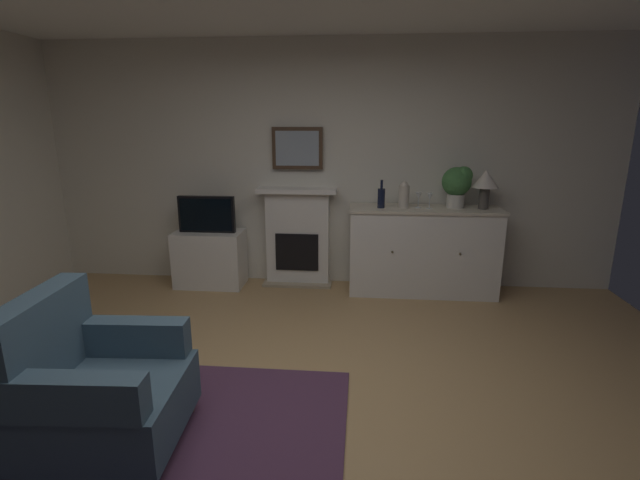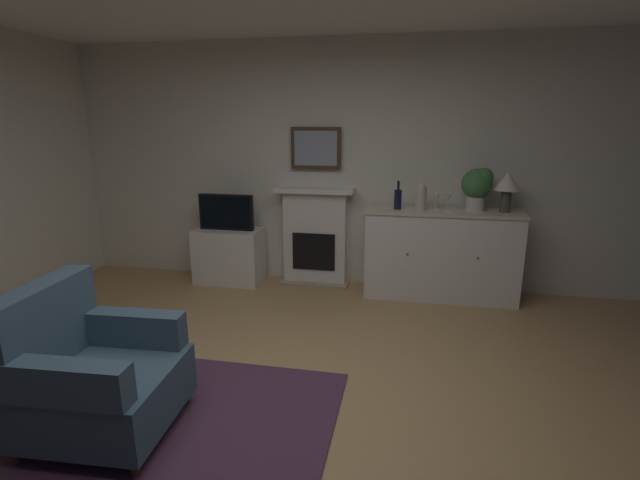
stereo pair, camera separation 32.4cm
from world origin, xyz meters
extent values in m
cube|color=tan|center=(0.00, 0.00, -0.05)|extent=(6.31, 5.36, 0.10)
cube|color=silver|center=(0.00, 2.65, 1.33)|extent=(6.31, 0.06, 2.66)
cube|color=#4C2D47|center=(-0.79, -0.40, 0.01)|extent=(2.28, 1.98, 0.02)
cube|color=white|center=(-0.30, 2.53, 0.53)|extent=(0.70, 0.18, 1.05)
cube|color=tan|center=(-0.30, 2.43, 0.01)|extent=(0.77, 0.20, 0.03)
cube|color=black|center=(-0.30, 2.43, 0.39)|extent=(0.48, 0.02, 0.42)
cube|color=white|center=(-0.30, 2.50, 1.07)|extent=(0.87, 0.27, 0.05)
cube|color=#473323|center=(-0.30, 2.57, 1.52)|extent=(0.55, 0.03, 0.45)
cube|color=#8C99A8|center=(-0.30, 2.55, 1.52)|extent=(0.47, 0.01, 0.37)
cube|color=white|center=(1.07, 2.34, 0.45)|extent=(1.54, 0.45, 0.90)
cube|color=beige|center=(1.07, 2.34, 0.92)|extent=(1.57, 0.48, 0.03)
sphere|color=brown|center=(0.74, 2.11, 0.51)|extent=(0.02, 0.02, 0.02)
sphere|color=brown|center=(1.41, 2.11, 0.51)|extent=(0.02, 0.02, 0.02)
cylinder|color=#4C4742|center=(1.66, 2.34, 1.04)|extent=(0.10, 0.10, 0.22)
cone|color=silver|center=(1.66, 2.34, 1.24)|extent=(0.26, 0.26, 0.18)
cylinder|color=black|center=(0.61, 2.30, 1.03)|extent=(0.08, 0.08, 0.20)
cylinder|color=black|center=(0.61, 2.30, 1.18)|extent=(0.03, 0.03, 0.09)
cylinder|color=silver|center=(1.00, 2.34, 0.94)|extent=(0.06, 0.06, 0.00)
cylinder|color=silver|center=(1.00, 2.34, 0.98)|extent=(0.01, 0.01, 0.09)
cone|color=silver|center=(1.00, 2.34, 1.06)|extent=(0.07, 0.07, 0.07)
cylinder|color=silver|center=(1.11, 2.30, 0.94)|extent=(0.06, 0.06, 0.00)
cylinder|color=silver|center=(1.11, 2.30, 0.98)|extent=(0.01, 0.01, 0.09)
cone|color=silver|center=(1.11, 2.30, 1.06)|extent=(0.07, 0.07, 0.07)
cylinder|color=beige|center=(0.84, 2.29, 1.05)|extent=(0.11, 0.11, 0.24)
sphere|color=beige|center=(0.84, 2.29, 1.17)|extent=(0.08, 0.08, 0.08)
cube|color=white|center=(-1.27, 2.36, 0.31)|extent=(0.75, 0.42, 0.62)
cube|color=black|center=(-1.27, 2.34, 0.82)|extent=(0.62, 0.06, 0.40)
cube|color=black|center=(-1.27, 2.31, 0.82)|extent=(0.57, 0.01, 0.35)
cylinder|color=beige|center=(1.38, 2.39, 1.00)|extent=(0.18, 0.18, 0.14)
sphere|color=#3D753D|center=(1.38, 2.39, 1.20)|extent=(0.30, 0.30, 0.30)
sphere|color=#3D753D|center=(1.44, 2.36, 1.27)|extent=(0.18, 0.18, 0.18)
cube|color=#3F596B|center=(-0.97, -0.31, 0.26)|extent=(0.84, 0.81, 0.32)
cube|color=#3F596B|center=(-1.30, -0.33, 0.67)|extent=(0.20, 0.77, 0.50)
cube|color=#3F596B|center=(-0.95, -0.63, 0.53)|extent=(0.73, 0.18, 0.22)
cube|color=#3F596B|center=(-0.99, 0.01, 0.53)|extent=(0.73, 0.18, 0.22)
cylinder|color=#473323|center=(-0.61, -0.61, 0.05)|extent=(0.05, 0.05, 0.10)
cylinder|color=#473323|center=(-0.65, 0.03, 0.05)|extent=(0.05, 0.05, 0.10)
cylinder|color=#473323|center=(-1.29, -0.65, 0.05)|extent=(0.05, 0.05, 0.10)
cylinder|color=#473323|center=(-1.33, -0.01, 0.05)|extent=(0.05, 0.05, 0.10)
camera|label=1|loc=(0.41, -2.45, 1.82)|focal=25.85mm
camera|label=2|loc=(0.73, -2.41, 1.82)|focal=25.85mm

